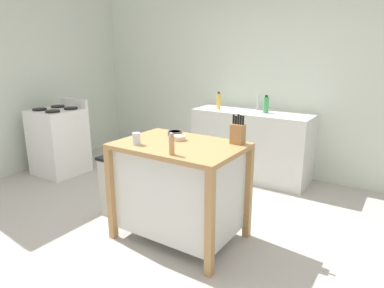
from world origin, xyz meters
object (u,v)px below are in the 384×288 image
object	(u,v)px
bowl_stoneware_deep	(175,133)
stove	(59,141)
trash_bin	(120,186)
drinking_cup	(136,139)
kitchen_island	(180,186)
bottle_spray_cleaner	(266,105)
knife_block	(238,133)
bottle_dish_soap	(219,101)
sink_faucet	(258,102)
bowl_ceramic_wide	(179,138)
pepper_grinder	(172,144)

from	to	relation	value
bowl_stoneware_deep	stove	world-z (taller)	stove
trash_bin	drinking_cup	bearing A→B (deg)	-27.11
drinking_cup	trash_bin	bearing A→B (deg)	152.89
kitchen_island	bowl_stoneware_deep	bearing A→B (deg)	133.62
trash_bin	bottle_spray_cleaner	size ratio (longest dim) A/B	2.80
kitchen_island	knife_block	world-z (taller)	knife_block
bowl_stoneware_deep	bottle_dish_soap	world-z (taller)	bottle_dish_soap
knife_block	sink_faucet	size ratio (longest dim) A/B	1.16
knife_block	trash_bin	world-z (taller)	knife_block
bowl_stoneware_deep	trash_bin	size ratio (longest dim) A/B	0.22
bowl_stoneware_deep	sink_faucet	world-z (taller)	sink_faucet
knife_block	bowl_stoneware_deep	distance (m)	0.61
bottle_dish_soap	knife_block	bearing A→B (deg)	-55.99
bowl_ceramic_wide	bottle_spray_cleaner	distance (m)	1.73
drinking_cup	pepper_grinder	world-z (taller)	pepper_grinder
knife_block	trash_bin	distance (m)	1.39
stove	trash_bin	bearing A→B (deg)	-16.43
bowl_ceramic_wide	bottle_dish_soap	world-z (taller)	bottle_dish_soap
bowl_ceramic_wide	bowl_stoneware_deep	bearing A→B (deg)	138.49
stove	knife_block	bearing A→B (deg)	-4.71
kitchen_island	trash_bin	xyz separation A→B (m)	(-0.78, 0.03, -0.18)
bottle_spray_cleaner	trash_bin	bearing A→B (deg)	-115.48
knife_block	drinking_cup	world-z (taller)	knife_block
bowl_stoneware_deep	bottle_spray_cleaner	size ratio (longest dim) A/B	0.60
kitchen_island	stove	xyz separation A→B (m)	(-2.38, 0.50, -0.04)
knife_block	stove	world-z (taller)	knife_block
bottle_spray_cleaner	knife_block	bearing A→B (deg)	-77.34
trash_bin	pepper_grinder	bearing A→B (deg)	-19.50
kitchen_island	pepper_grinder	world-z (taller)	pepper_grinder
pepper_grinder	trash_bin	world-z (taller)	pepper_grinder
kitchen_island	pepper_grinder	size ratio (longest dim) A/B	6.10
sink_faucet	bowl_stoneware_deep	bearing A→B (deg)	-92.60
sink_faucet	bottle_spray_cleaner	bearing A→B (deg)	-41.89
kitchen_island	knife_block	distance (m)	0.70
stove	bottle_dish_soap	bearing A→B (deg)	34.35
bottle_spray_cleaner	stove	size ratio (longest dim) A/B	0.22
trash_bin	sink_faucet	bearing A→B (deg)	70.96
kitchen_island	bowl_stoneware_deep	world-z (taller)	bowl_stoneware_deep
kitchen_island	bowl_ceramic_wide	size ratio (longest dim) A/B	8.94
bowl_ceramic_wide	bowl_stoneware_deep	size ratio (longest dim) A/B	0.89
bottle_dish_soap	sink_faucet	bearing A→B (deg)	26.64
knife_block	bowl_ceramic_wide	xyz separation A→B (m)	(-0.49, -0.18, -0.07)
bowl_stoneware_deep	bowl_ceramic_wide	bearing A→B (deg)	-41.51
bowl_ceramic_wide	pepper_grinder	xyz separation A→B (m)	(0.21, -0.39, 0.06)
knife_block	stove	xyz separation A→B (m)	(-2.80, 0.23, -0.53)
bowl_ceramic_wide	pepper_grinder	distance (m)	0.44
knife_block	sink_faucet	world-z (taller)	knife_block
knife_block	bowl_stoneware_deep	xyz separation A→B (m)	(-0.61, -0.08, -0.07)
pepper_grinder	bottle_dish_soap	world-z (taller)	bottle_dish_soap
drinking_cup	bowl_stoneware_deep	bearing A→B (deg)	76.84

